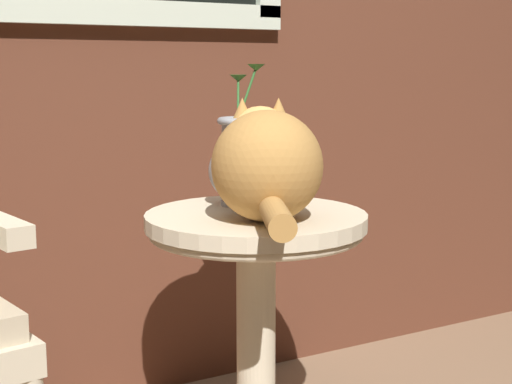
% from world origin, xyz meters
% --- Properties ---
extents(wicker_side_table, '(0.52, 0.52, 0.62)m').
position_xyz_m(wicker_side_table, '(0.24, 0.16, 0.43)').
color(wicker_side_table, beige).
rests_on(wicker_side_table, ground_plane).
extents(cat, '(0.34, 0.54, 0.27)m').
position_xyz_m(cat, '(0.22, 0.09, 0.75)').
color(cat, '#AD7A3D').
rests_on(cat, wicker_side_table).
extents(pewter_vase_with_ivy, '(0.15, 0.15, 0.35)m').
position_xyz_m(pewter_vase_with_ivy, '(0.25, 0.27, 0.73)').
color(pewter_vase_with_ivy, gray).
rests_on(pewter_vase_with_ivy, wicker_side_table).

